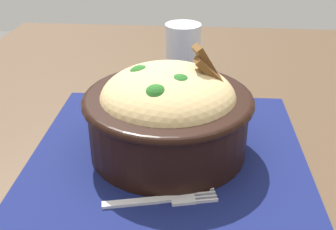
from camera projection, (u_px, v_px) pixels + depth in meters
table at (159, 211)px, 0.55m from camera, size 1.19×0.82×0.77m
placemat at (166, 171)px, 0.50m from camera, size 0.42×0.35×0.00m
bowl at (168, 111)px, 0.51m from camera, size 0.21×0.21×0.14m
fork at (166, 199)px, 0.45m from camera, size 0.04×0.12×0.00m
drinking_glass at (183, 53)px, 0.75m from camera, size 0.06×0.06×0.09m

